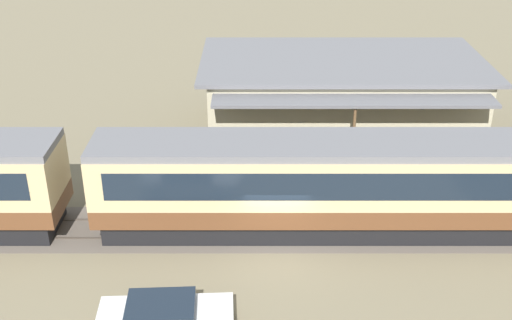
# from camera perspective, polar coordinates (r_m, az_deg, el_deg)

# --- Properties ---
(ground_plane) EXTENTS (600.00, 600.00, 0.00)m
(ground_plane) POSITION_cam_1_polar(r_m,az_deg,el_deg) (26.04, 1.85, -7.75)
(ground_plane) COLOR #7A7056
(passenger_train) EXTENTS (76.09, 3.03, 4.08)m
(passenger_train) POSITION_cam_1_polar(r_m,az_deg,el_deg) (26.91, -15.01, -1.88)
(passenger_train) COLOR brown
(passenger_train) RESTS_ON ground_plane
(railway_track) EXTENTS (144.54, 3.60, 0.04)m
(railway_track) POSITION_cam_1_polar(r_m,az_deg,el_deg) (27.86, -13.07, -5.98)
(railway_track) COLOR #665B51
(railway_track) RESTS_ON ground_plane
(station_building) EXTENTS (15.10, 9.55, 4.27)m
(station_building) POSITION_cam_1_polar(r_m,az_deg,el_deg) (35.43, 7.58, 5.64)
(station_building) COLOR beige
(station_building) RESTS_ON ground_plane
(parked_car_white) EXTENTS (4.53, 2.11, 1.28)m
(parked_car_white) POSITION_cam_1_polar(r_m,az_deg,el_deg) (21.84, -8.05, -13.80)
(parked_car_white) COLOR white
(parked_car_white) RESTS_ON ground_plane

